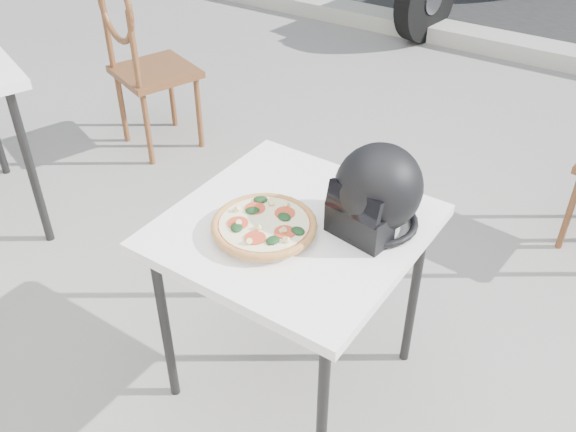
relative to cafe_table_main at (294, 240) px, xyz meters
The scene contains 6 objects.
ground 0.76m from the cafe_table_main, 47.89° to the left, with size 80.00×80.00×0.00m, color gray.
cafe_table_main is the anchor object (origin of this frame).
plate 0.12m from the cafe_table_main, 120.67° to the right, with size 0.34×0.34×0.02m.
pizza 0.13m from the cafe_table_main, 120.67° to the right, with size 0.38×0.38×0.04m.
helmet 0.29m from the cafe_table_main, 29.98° to the left, with size 0.30×0.31×0.26m.
cafe_chair_side 1.78m from the cafe_table_main, 147.62° to the left, with size 0.50×0.50×1.00m.
Camera 1 is at (0.49, -1.62, 1.83)m, focal length 40.00 mm.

